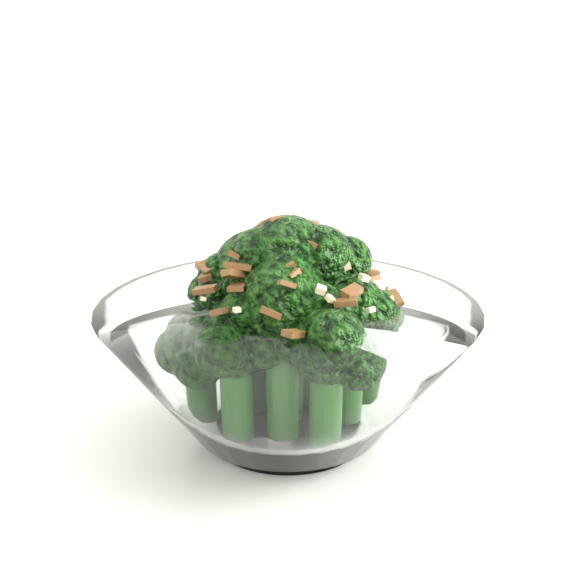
# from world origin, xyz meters

# --- Properties ---
(table) EXTENTS (1.35, 1.06, 0.75)m
(table) POSITION_xyz_m (-0.09, -0.13, 0.68)
(table) COLOR white
(table) RESTS_ON ground
(broccoli_dish) EXTENTS (0.20, 0.20, 0.12)m
(broccoli_dish) POSITION_xyz_m (0.13, -0.27, 0.80)
(broccoli_dish) COLOR white
(broccoli_dish) RESTS_ON table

